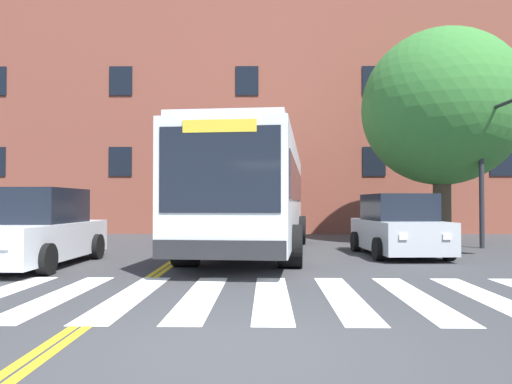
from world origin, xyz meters
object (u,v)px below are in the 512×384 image
Objects in this scene: car_silver_far_lane at (398,227)px; street_tree_curbside_large at (441,108)px; traffic_light_near_corner at (507,142)px; car_white_near_lane at (35,231)px; city_bus at (256,192)px.

street_tree_curbside_large is (2.81, 4.25, 4.19)m from car_silver_far_lane.
street_tree_curbside_large reaches higher than traffic_light_near_corner.
traffic_light_near_corner is (3.40, 0.58, 2.50)m from car_silver_far_lane.
car_white_near_lane is 13.21m from traffic_light_near_corner.
car_white_near_lane reaches higher than car_silver_far_lane.
city_bus is 6.39m from car_white_near_lane.
city_bus is 4.34m from car_silver_far_lane.
car_white_near_lane is at bearing -166.84° from traffic_light_near_corner.
traffic_light_near_corner is 0.62× the size of street_tree_curbside_large.
traffic_light_near_corner reaches higher than car_silver_far_lane.
car_silver_far_lane is 0.53× the size of street_tree_curbside_large.
car_white_near_lane is at bearing -165.60° from car_silver_far_lane.
city_bus reaches higher than car_silver_far_lane.
city_bus is 2.57× the size of car_white_near_lane.
street_tree_curbside_large is at bearing 23.89° from city_bus.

